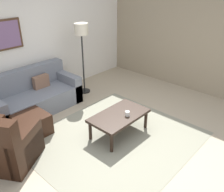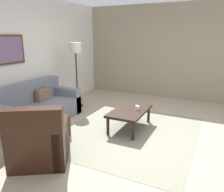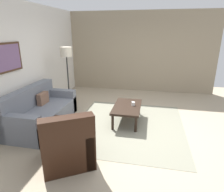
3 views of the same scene
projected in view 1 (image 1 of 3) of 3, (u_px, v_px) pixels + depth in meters
ground_plane at (114, 139)px, 4.39m from camera, size 8.00×8.00×0.00m
rear_partition at (27, 40)px, 5.33m from camera, size 6.00×0.12×2.80m
stone_feature_panel at (199, 35)px, 5.74m from camera, size 0.12×5.20×2.80m
area_rug at (114, 139)px, 4.39m from camera, size 2.83×2.53×0.01m
couch_main at (32, 97)px, 5.27m from camera, size 1.94×0.92×0.88m
armchair_leather at (5, 148)px, 3.69m from camera, size 1.10×1.10×0.95m
ottoman at (32, 125)px, 4.46m from camera, size 0.56×0.56×0.40m
coffee_table at (119, 117)px, 4.41m from camera, size 1.10×0.64×0.41m
cup at (127, 114)px, 4.32m from camera, size 0.09×0.09×0.09m
lamp_standing at (82, 36)px, 5.55m from camera, size 0.32×0.32×1.71m
framed_artwork at (0, 36)px, 4.78m from camera, size 0.88×0.04×0.61m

